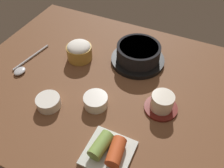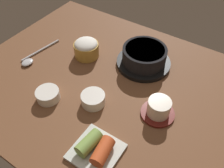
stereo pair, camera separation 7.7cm
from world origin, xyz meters
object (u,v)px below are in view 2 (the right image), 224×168
banchan_cup_center (93,99)px  kimchi_plate (96,149)px  spoon (32,58)px  stone_pot (144,57)px  side_bowl_near (48,95)px  rice_bowl (86,48)px  tea_cup_with_saucer (159,109)px

banchan_cup_center → kimchi_plate: size_ratio=0.61×
spoon → kimchi_plate: bearing=-22.7°
stone_pot → side_bowl_near: size_ratio=2.64×
rice_bowl → banchan_cup_center: rice_bowl is taller
rice_bowl → side_bowl_near: bearing=-83.2°
kimchi_plate → side_bowl_near: bearing=163.9°
rice_bowl → spoon: bearing=-140.7°
tea_cup_with_saucer → banchan_cup_center: tea_cup_with_saucer is taller
stone_pot → side_bowl_near: 36.29cm
tea_cup_with_saucer → kimchi_plate: tea_cup_with_saucer is taller
stone_pot → spoon: (-36.70, -20.58, -2.88)cm
banchan_cup_center → spoon: 32.30cm
banchan_cup_center → side_bowl_near: size_ratio=1.01×
rice_bowl → banchan_cup_center: size_ratio=1.24×
tea_cup_with_saucer → side_bowl_near: (-32.28, -13.66, -0.92)cm
rice_bowl → side_bowl_near: 24.36cm
tea_cup_with_saucer → rice_bowl: bearing=163.4°
stone_pot → kimchi_plate: size_ratio=1.60×
rice_bowl → banchan_cup_center: (15.92, -17.65, -1.66)cm
banchan_cup_center → kimchi_plate: bearing=-50.6°
kimchi_plate → side_bowl_near: 25.04cm
stone_pot → rice_bowl: 21.97cm
stone_pot → banchan_cup_center: bearing=-100.7°
stone_pot → side_bowl_near: stone_pot is taller
rice_bowl → banchan_cup_center: 23.83cm
rice_bowl → spoon: rice_bowl is taller
side_bowl_near → kimchi_plate: bearing=-16.1°
stone_pot → rice_bowl: size_ratio=2.11×
banchan_cup_center → side_bowl_near: (-13.05, -6.47, -0.15)cm
rice_bowl → kimchi_plate: 41.15cm
kimchi_plate → side_bowl_near: size_ratio=1.65×
side_bowl_near → spoon: side_bowl_near is taller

